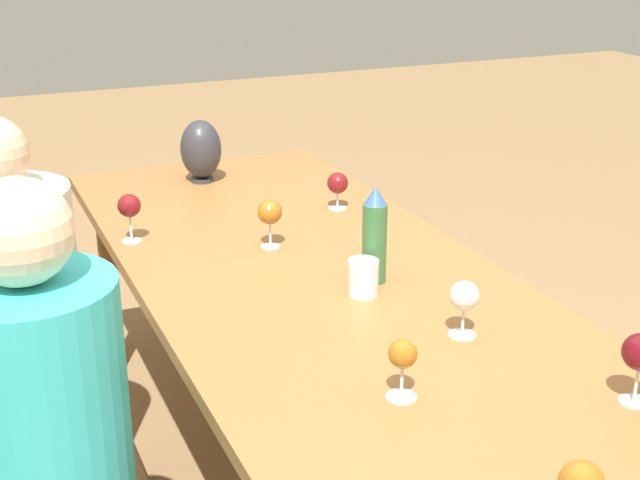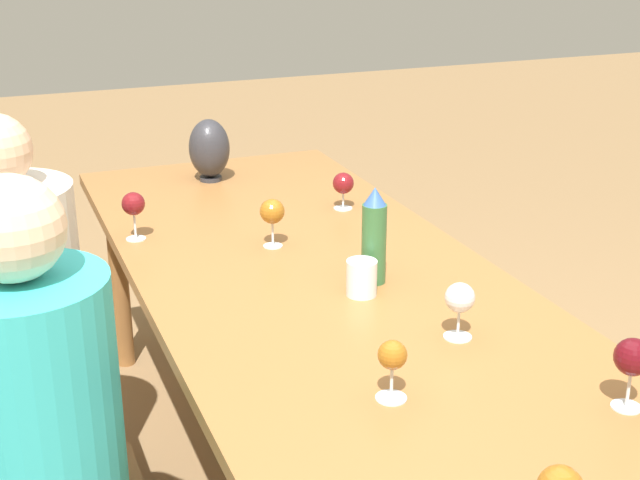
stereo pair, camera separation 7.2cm
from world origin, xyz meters
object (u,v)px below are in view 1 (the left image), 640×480
Objects in this scene: water_tumbler at (363,277)px; wine_glass_4 at (338,184)px; wine_glass_2 at (129,207)px; wine_glass_5 at (403,356)px; vase at (201,150)px; person_far at (18,318)px; person_near at (52,440)px; wine_glass_0 at (270,213)px; water_bottle at (375,236)px; wine_glass_1 at (464,297)px.

water_tumbler is 0.76× the size of wine_glass_4.
wine_glass_2 is 1.13× the size of wine_glass_5.
vase reaches higher than wine_glass_2.
vase is at bearing -48.36° from person_far.
person_near is at bearing 179.88° from person_far.
person_near reaches higher than wine_glass_5.
person_far is at bearing 83.75° from wine_glass_0.
wine_glass_0 is 0.42m from wine_glass_2.
person_near is (-0.81, 0.36, -0.22)m from wine_glass_2.
water_tumbler is 0.41× the size of vase.
vase reaches higher than wine_glass_5.
water_bottle is 1.81× the size of wine_glass_0.
vase is at bearing 33.93° from wine_glass_4.
wine_glass_0 reaches higher than wine_glass_1.
water_tumbler is (-0.07, 0.06, -0.08)m from water_bottle.
wine_glass_1 is at bearing -160.41° from water_tumbler.
vase is 1.74× the size of wine_glass_5.
wine_glass_2 reaches higher than wine_glass_1.
water_bottle is 1.93× the size of wine_glass_1.
wine_glass_4 is 1.08m from person_far.
person_near reaches higher than wine_glass_2.
wine_glass_2 is (0.56, 0.53, -0.02)m from water_bottle.
person_far is (-0.64, 0.72, -0.25)m from vase.
water_bottle is at bearing 6.83° from wine_glass_1.
wine_glass_0 is (-0.72, 0.01, -0.01)m from vase.
wine_glass_0 is 0.96m from person_near.
person_far is (-0.17, 1.04, -0.21)m from wine_glass_4.
water_tumbler is 0.64× the size of wine_glass_0.
wine_glass_2 is 0.69m from wine_glass_4.
vase is at bearing -0.54° from wine_glass_0.
water_bottle is 0.37m from wine_glass_1.
wine_glass_2 is 0.12× the size of person_far.
water_tumbler is at bearing -17.48° from wine_glass_5.
water_tumbler is 0.08× the size of person_near.
wine_glass_2 is at bearing 43.38° from water_bottle.
vase is at bearing -2.22° from wine_glass_5.
wine_glass_4 is (-0.48, -0.32, -0.03)m from vase.
water_tumbler is at bearing 135.95° from water_bottle.
water_tumbler is 0.33m from wine_glass_1.
wine_glass_5 is 0.76m from person_near.
water_bottle is 0.77m from wine_glass_2.
wine_glass_5 is (-0.19, 0.26, -0.00)m from wine_glass_1.
person_far reaches higher than wine_glass_4.
person_near reaches higher than water_bottle.
wine_glass_0 is 1.12× the size of wine_glass_5.
wine_glass_2 is (0.93, 0.57, 0.01)m from wine_glass_1.
water_bottle is 0.62m from wine_glass_4.
wine_glass_2 is at bearing -23.60° from person_near.
person_near reaches higher than vase.
wine_glass_1 is at bearing 172.84° from wine_glass_4.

